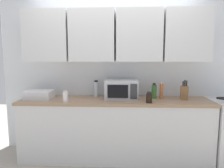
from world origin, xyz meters
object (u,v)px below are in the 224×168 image
at_px(bottle_green_oil, 154,91).
at_px(microwave, 121,89).
at_px(bottle_clear_tall, 96,89).
at_px(bottle_spice_jar, 161,91).
at_px(dish_rack, 39,95).
at_px(bottle_white_jar, 65,97).
at_px(knife_block, 184,92).
at_px(bottle_soy_dark, 149,98).

bearing_deg(bottle_green_oil, microwave, -173.83).
bearing_deg(bottle_clear_tall, bottle_spice_jar, -6.50).
xyz_separation_m(dish_rack, bottle_white_jar, (0.46, -0.22, 0.01)).
bearing_deg(bottle_clear_tall, knife_block, -7.46).
relative_size(microwave, knife_block, 1.67).
relative_size(knife_block, bottle_green_oil, 1.24).
bearing_deg(bottle_green_oil, bottle_clear_tall, 173.23).
relative_size(knife_block, bottle_spice_jar, 1.15).
bearing_deg(bottle_clear_tall, bottle_white_jar, -130.84).
relative_size(bottle_clear_tall, bottle_green_oil, 1.10).
distance_m(bottle_clear_tall, bottle_soy_dark, 0.88).
bearing_deg(knife_block, bottle_white_jar, -171.32).
bearing_deg(dish_rack, bottle_green_oil, 3.46).
bearing_deg(bottle_white_jar, dish_rack, 154.24).
bearing_deg(knife_block, bottle_clear_tall, 172.54).
bearing_deg(bottle_green_oil, bottle_spice_jar, -4.20).
relative_size(microwave, bottle_clear_tall, 1.90).
bearing_deg(bottle_green_oil, dish_rack, -176.54).
relative_size(dish_rack, bottle_spice_jar, 1.52).
relative_size(microwave, bottle_green_oil, 2.08).
height_order(microwave, knife_block, knife_block).
distance_m(dish_rack, bottle_green_oil, 1.72).
relative_size(knife_block, bottle_white_jar, 1.83).
height_order(microwave, bottle_white_jar, microwave).
bearing_deg(dish_rack, bottle_soy_dark, -7.25).
bearing_deg(bottle_spice_jar, bottle_clear_tall, 173.50).
distance_m(dish_rack, bottle_clear_tall, 0.86).
distance_m(knife_block, bottle_white_jar, 1.70).
bearing_deg(bottle_soy_dark, bottle_spice_jar, 53.85).
bearing_deg(bottle_green_oil, bottle_soy_dark, -109.95).
xyz_separation_m(dish_rack, bottle_soy_dark, (1.60, -0.20, 0.01)).
height_order(bottle_soy_dark, bottle_spice_jar, bottle_spice_jar).
bearing_deg(microwave, bottle_white_jar, -160.56).
distance_m(bottle_clear_tall, bottle_spice_jar, 1.00).
relative_size(dish_rack, bottle_green_oil, 1.65).
height_order(bottle_clear_tall, bottle_spice_jar, bottle_clear_tall).
bearing_deg(bottle_white_jar, bottle_soy_dark, 0.83).
distance_m(dish_rack, bottle_soy_dark, 1.62).
bearing_deg(bottle_clear_tall, dish_rack, -165.84).
bearing_deg(knife_block, bottle_spice_jar, 169.56).
height_order(knife_block, bottle_spice_jar, knife_block).
height_order(knife_block, bottle_soy_dark, knife_block).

